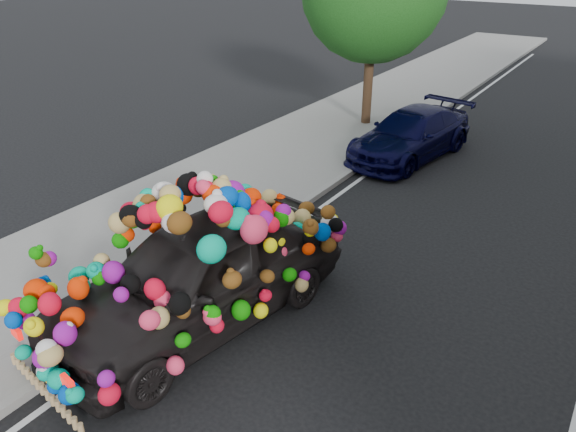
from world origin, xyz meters
name	(u,v)px	position (x,y,z in m)	size (l,w,h in m)	color
ground	(316,325)	(0.00, 0.00, 0.00)	(100.00, 100.00, 0.00)	black
sidewalk	(119,246)	(-4.30, 0.00, 0.06)	(4.00, 60.00, 0.12)	gray
kerb	(198,276)	(-2.35, 0.00, 0.07)	(0.15, 60.00, 0.13)	gray
lane_markings	(576,426)	(3.60, 0.00, 0.01)	(6.00, 50.00, 0.01)	silver
plush_art_car	(198,252)	(-1.54, -0.79, 1.18)	(3.13, 5.34, 2.29)	black
navy_sedan	(411,135)	(-1.62, 7.65, 0.62)	(1.73, 4.25, 1.23)	black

